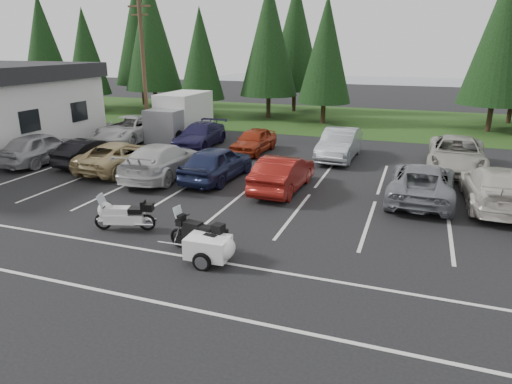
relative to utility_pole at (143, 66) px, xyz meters
The scene contains 31 objects.
ground 16.31m from the utility_pole, 50.19° to the right, with size 120.00×120.00×0.00m, color black.
grass_strip 16.31m from the utility_pole, 50.19° to the left, with size 80.00×16.00×0.01m, color #1D3D13.
lake_water 45.47m from the utility_pole, 71.97° to the left, with size 70.00×50.00×0.02m, color slate.
utility_pole is the anchor object (origin of this frame).
box_truck 3.85m from the utility_pole, 14.04° to the left, with size 2.40×5.60×2.90m, color silver, non-canonical shape.
stall_markings 14.90m from the utility_pole, 45.00° to the right, with size 32.00×16.00×0.01m, color silver.
conifer_0 20.90m from the utility_pole, 149.74° to the left, with size 4.58×4.58×10.66m.
conifer_1 15.14m from the utility_pole, 142.52° to the left, with size 3.96×3.96×9.22m.
conifer_2 12.56m from the utility_pole, 119.05° to the left, with size 5.10×5.10×11.89m.
conifer_3 9.43m from the utility_pole, 93.04° to the left, with size 3.87×3.87×9.02m.
conifer_4 12.13m from the utility_pole, 65.36° to the left, with size 4.80×4.80×11.17m.
conifer_5 13.89m from the utility_pole, 43.83° to the left, with size 4.14×4.14×9.63m.
conifer_6 24.29m from the utility_pole, 24.66° to the left, with size 4.93×4.93×11.48m.
conifer_back_a 18.20m from the utility_pole, 123.69° to the left, with size 5.28×5.28×12.30m.
conifer_back_b 16.75m from the utility_pole, 68.84° to the left, with size 4.97×4.97×11.58m.
car_near_0 8.98m from the utility_pole, 100.36° to the right, with size 1.96×4.88×1.66m, color #9F9EA3.
car_near_1 8.48m from the utility_pole, 80.74° to the right, with size 1.45×4.15×1.37m, color black.
car_near_2 9.36m from the utility_pole, 66.36° to the right, with size 2.38×5.17×1.44m, color tan.
car_near_3 10.87m from the utility_pole, 53.86° to the right, with size 2.26×5.57×1.62m, color silver.
car_near_4 12.21m from the utility_pole, 42.00° to the right, with size 1.90×4.73×1.61m, color #1D2448.
car_near_5 15.02m from the utility_pole, 34.55° to the right, with size 1.61×4.61×1.52m, color maroon.
car_near_6 19.57m from the utility_pole, 23.40° to the right, with size 2.47×5.37×1.49m, color slate.
car_near_7 21.97m from the utility_pole, 20.31° to the right, with size 2.21×5.43×1.57m, color beige.
car_far_0 4.24m from the utility_pole, 101.32° to the right, with size 2.69×5.84×1.62m, color silver.
car_far_1 6.32m from the utility_pole, 18.51° to the right, with size 2.02×4.96×1.44m, color #1E1A42.
car_far_2 9.42m from the utility_pole, 12.92° to the right, with size 1.65×4.10×1.40m, color #9C2C13.
car_far_3 13.92m from the utility_pole, ahead, with size 1.73×4.97×1.64m, color gray.
car_far_4 19.67m from the utility_pole, ahead, with size 2.70×5.85×1.63m, color #A5A197.
touring_motorcycle 17.01m from the utility_pole, 60.37° to the right, with size 2.32×0.72×1.29m, color silver, non-canonical shape.
cargo_trailer 20.11m from the utility_pole, 52.75° to the right, with size 1.79×1.00×0.83m, color white, non-canonical shape.
adventure_motorcycle 19.27m from the utility_pole, 53.24° to the right, with size 2.28×0.79×1.39m, color black, non-canonical shape.
Camera 1 is at (7.21, -14.42, 6.05)m, focal length 32.00 mm.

